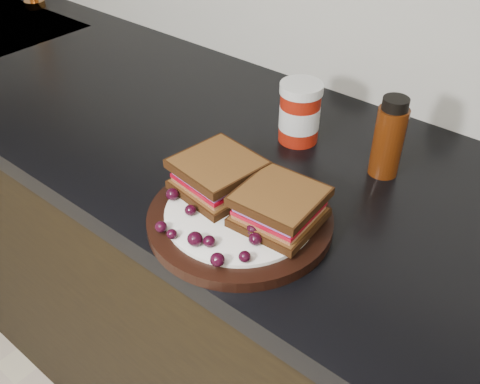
% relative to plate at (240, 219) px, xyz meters
% --- Properties ---
extents(base_cabinets, '(3.96, 0.58, 0.86)m').
position_rel_plate_xyz_m(base_cabinets, '(-0.04, 0.17, -0.48)').
color(base_cabinets, black).
rests_on(base_cabinets, ground_plane).
extents(countertop, '(3.98, 0.60, 0.04)m').
position_rel_plate_xyz_m(countertop, '(-0.04, 0.17, -0.03)').
color(countertop, black).
rests_on(countertop, base_cabinets).
extents(plate, '(0.28, 0.28, 0.02)m').
position_rel_plate_xyz_m(plate, '(0.00, 0.00, 0.00)').
color(plate, black).
rests_on(plate, countertop).
extents(sandwich_left, '(0.13, 0.13, 0.05)m').
position_rel_plate_xyz_m(sandwich_left, '(-0.06, 0.02, 0.04)').
color(sandwich_left, brown).
rests_on(sandwich_left, plate).
extents(sandwich_right, '(0.12, 0.12, 0.05)m').
position_rel_plate_xyz_m(sandwich_right, '(0.06, 0.02, 0.04)').
color(sandwich_right, brown).
rests_on(sandwich_right, plate).
extents(grape_0, '(0.02, 0.02, 0.02)m').
position_rel_plate_xyz_m(grape_0, '(-0.10, -0.04, 0.02)').
color(grape_0, black).
rests_on(grape_0, plate).
extents(grape_1, '(0.02, 0.02, 0.02)m').
position_rel_plate_xyz_m(grape_1, '(-0.05, -0.05, 0.02)').
color(grape_1, black).
rests_on(grape_1, plate).
extents(grape_2, '(0.02, 0.02, 0.02)m').
position_rel_plate_xyz_m(grape_2, '(-0.06, -0.11, 0.02)').
color(grape_2, black).
rests_on(grape_2, plate).
extents(grape_3, '(0.02, 0.02, 0.01)m').
position_rel_plate_xyz_m(grape_3, '(-0.04, -0.11, 0.02)').
color(grape_3, black).
rests_on(grape_3, plate).
extents(grape_4, '(0.02, 0.02, 0.02)m').
position_rel_plate_xyz_m(grape_4, '(-0.00, -0.10, 0.03)').
color(grape_4, black).
rests_on(grape_4, plate).
extents(grape_5, '(0.02, 0.02, 0.02)m').
position_rel_plate_xyz_m(grape_5, '(0.01, -0.08, 0.02)').
color(grape_5, black).
rests_on(grape_5, plate).
extents(grape_6, '(0.02, 0.02, 0.02)m').
position_rel_plate_xyz_m(grape_6, '(0.05, -0.10, 0.02)').
color(grape_6, black).
rests_on(grape_6, plate).
extents(grape_7, '(0.02, 0.02, 0.02)m').
position_rel_plate_xyz_m(grape_7, '(0.07, -0.08, 0.02)').
color(grape_7, black).
rests_on(grape_7, plate).
extents(grape_8, '(0.02, 0.02, 0.02)m').
position_rel_plate_xyz_m(grape_8, '(0.06, -0.04, 0.02)').
color(grape_8, black).
rests_on(grape_8, plate).
extents(grape_9, '(0.02, 0.02, 0.02)m').
position_rel_plate_xyz_m(grape_9, '(0.05, -0.03, 0.02)').
color(grape_9, black).
rests_on(grape_9, plate).
extents(grape_10, '(0.02, 0.02, 0.02)m').
position_rel_plate_xyz_m(grape_10, '(0.07, 0.02, 0.02)').
color(grape_10, black).
rests_on(grape_10, plate).
extents(grape_11, '(0.02, 0.02, 0.02)m').
position_rel_plate_xyz_m(grape_11, '(0.06, 0.03, 0.02)').
color(grape_11, black).
rests_on(grape_11, plate).
extents(grape_12, '(0.02, 0.02, 0.02)m').
position_rel_plate_xyz_m(grape_12, '(0.06, 0.06, 0.02)').
color(grape_12, black).
rests_on(grape_12, plate).
extents(grape_13, '(0.02, 0.02, 0.01)m').
position_rel_plate_xyz_m(grape_13, '(-0.07, 0.04, 0.02)').
color(grape_13, black).
rests_on(grape_13, plate).
extents(grape_14, '(0.01, 0.01, 0.01)m').
position_rel_plate_xyz_m(grape_14, '(-0.09, 0.01, 0.02)').
color(grape_14, black).
rests_on(grape_14, plate).
extents(grape_15, '(0.02, 0.02, 0.02)m').
position_rel_plate_xyz_m(grape_15, '(-0.07, -0.00, 0.02)').
color(grape_15, black).
rests_on(grape_15, plate).
extents(grape_16, '(0.02, 0.02, 0.02)m').
position_rel_plate_xyz_m(grape_16, '(-0.06, 0.04, 0.02)').
color(grape_16, black).
rests_on(grape_16, plate).
extents(grape_17, '(0.02, 0.02, 0.02)m').
position_rel_plate_xyz_m(grape_17, '(-0.07, 0.02, 0.02)').
color(grape_17, black).
rests_on(grape_17, plate).
extents(grape_18, '(0.02, 0.02, 0.02)m').
position_rel_plate_xyz_m(grape_18, '(-0.09, 0.00, 0.02)').
color(grape_18, black).
rests_on(grape_18, plate).
extents(condiment_jar, '(0.08, 0.08, 0.11)m').
position_rel_plate_xyz_m(condiment_jar, '(-0.07, 0.25, 0.05)').
color(condiment_jar, '#97190B').
rests_on(condiment_jar, countertop).
extents(oil_bottle, '(0.06, 0.06, 0.14)m').
position_rel_plate_xyz_m(oil_bottle, '(0.10, 0.26, 0.06)').
color(oil_bottle, '#461B07').
rests_on(oil_bottle, countertop).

